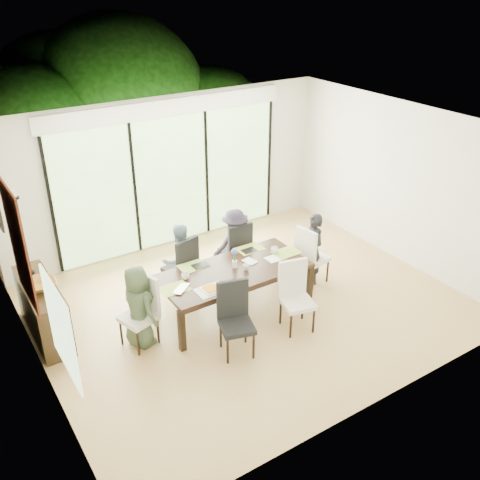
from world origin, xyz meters
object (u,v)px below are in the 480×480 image
chair_near_left (237,321)px  chair_left_end (138,313)px  chair_far_left (179,264)px  laptop (184,289)px  chair_far_right (234,248)px  person_left_end (139,307)px  person_far_right (235,244)px  cup_c (275,250)px  cup_b (246,267)px  bowl (39,285)px  table_top (234,271)px  chair_right_end (313,254)px  cup_a (185,276)px  sideboard (43,310)px  person_far_left (180,260)px  chair_near_right (298,298)px  vase (235,264)px  person_right_end (313,249)px

chair_near_left → chair_left_end: bearing=155.2°
chair_near_left → chair_far_left: bearing=104.6°
chair_near_left → laptop: size_ratio=3.33×
chair_far_right → laptop: bearing=38.1°
chair_far_right → person_left_end: (-2.03, -0.85, 0.09)m
person_far_right → cup_c: person_far_right is taller
cup_b → bowl: 2.81m
table_top → chair_right_end: chair_right_end is taller
table_top → laptop: bearing=-173.3°
cup_a → sideboard: (-1.81, 0.76, -0.33)m
chair_left_end → chair_right_end: same height
chair_far_right → person_far_left: (-1.00, -0.02, 0.09)m
table_top → cup_c: size_ratio=19.35×
table_top → cup_c: cup_c is taller
table_top → cup_c: (0.80, 0.10, 0.07)m
chair_far_left → chair_near_right: bearing=104.3°
bowl → chair_near_left: bearing=-39.9°
chair_right_end → laptop: bearing=84.1°
chair_left_end → chair_near_left: bearing=32.4°
cup_c → sideboard: 3.42m
vase → chair_right_end: bearing=-2.0°
chair_right_end → person_far_left: 2.12m
person_far_left → sideboard: 2.07m
chair_near_right → person_right_end: (0.98, 0.87, 0.09)m
chair_left_end → cup_b: (1.65, -0.10, 0.23)m
laptop → cup_b: 1.00m
sideboard → chair_left_end: bearing=-42.0°
chair_far_right → person_far_left: person_far_left is taller
person_left_end → bowl: size_ratio=2.79×
chair_left_end → sideboard: 1.36m
cup_a → chair_right_end: bearing=-3.9°
chair_far_right → person_far_left: 1.00m
table_top → bowl: bearing=162.2°
table_top → sideboard: bearing=160.1°
chair_near_left → vase: size_ratio=9.17×
cup_b → chair_far_left: bearing=122.3°
vase → bowl: size_ratio=0.26×
chair_far_left → person_far_right: bearing=164.2°
chair_near_right → chair_left_end: bearing=169.5°
chair_left_end → person_left_end: 0.09m
cup_c → vase: bearing=-176.2°
table_top → person_left_end: (-1.48, -0.00, -0.07)m
chair_near_left → person_left_end: 1.31m
chair_far_right → chair_near_right: bearing=92.3°
person_left_end → person_far_left: (1.03, 0.83, 0.00)m
person_left_end → chair_near_left: bearing=-145.1°
person_far_right → vase: bearing=64.0°
cup_a → bowl: 1.93m
chair_right_end → person_far_right: bearing=40.5°
chair_far_left → cup_a: size_ratio=8.87×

